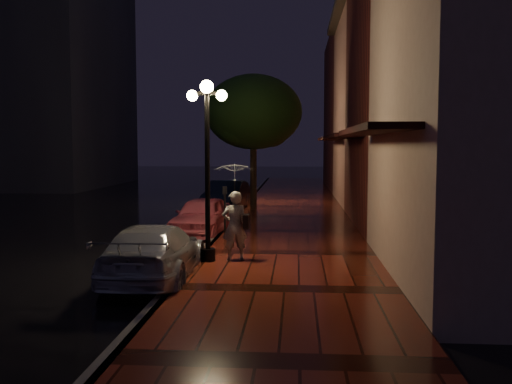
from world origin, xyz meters
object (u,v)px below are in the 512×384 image
at_px(silver_car, 154,252).
at_px(woman_with_umbrella, 235,196).
at_px(pink_car, 202,216).
at_px(navy_car, 227,196).
at_px(street_tree, 254,114).
at_px(parking_meter, 225,204).
at_px(streetlamp_near, 207,159).
at_px(streetlamp_far, 253,152).

distance_m(silver_car, woman_with_umbrella, 2.47).
relative_size(pink_car, woman_with_umbrella, 1.57).
bearing_deg(navy_car, woman_with_umbrella, -76.45).
relative_size(street_tree, silver_car, 1.36).
bearing_deg(parking_meter, pink_car, 176.41).
xyz_separation_m(streetlamp_near, woman_with_umbrella, (0.64, 0.13, -0.89)).
distance_m(navy_car, parking_meter, 6.60).
relative_size(woman_with_umbrella, parking_meter, 1.63).
bearing_deg(woman_with_umbrella, silver_car, 27.81).
bearing_deg(navy_car, streetlamp_near, -79.73).
xyz_separation_m(navy_car, silver_car, (0.00, -12.76, -0.07)).
bearing_deg(street_tree, silver_car, -95.56).
relative_size(streetlamp_near, pink_car, 1.16).
distance_m(streetlamp_near, streetlamp_far, 14.00).
xyz_separation_m(streetlamp_near, street_tree, (0.26, 10.99, 1.64)).
distance_m(streetlamp_near, parking_meter, 5.06).
bearing_deg(silver_car, woman_with_umbrella, -136.69).
height_order(pink_car, navy_car, navy_car).
distance_m(silver_car, parking_meter, 6.28).
distance_m(street_tree, parking_meter, 6.99).
xyz_separation_m(street_tree, woman_with_umbrella, (0.38, -10.87, -2.53)).
bearing_deg(streetlamp_near, parking_meter, 92.38).
bearing_deg(pink_car, streetlamp_near, -72.59).
bearing_deg(streetlamp_far, pink_car, -95.90).
bearing_deg(navy_car, parking_meter, -77.97).
bearing_deg(woman_with_umbrella, parking_meter, -96.23).
bearing_deg(navy_car, pink_car, -84.51).
bearing_deg(streetlamp_near, street_tree, 88.65).
xyz_separation_m(streetlamp_far, woman_with_umbrella, (0.64, -13.87, -0.89)).
bearing_deg(woman_with_umbrella, streetlamp_far, -103.76).
bearing_deg(streetlamp_near, pink_car, 101.16).
relative_size(streetlamp_far, pink_car, 1.16).
relative_size(streetlamp_far, parking_meter, 2.97).
bearing_deg(street_tree, woman_with_umbrella, -88.00).
distance_m(street_tree, woman_with_umbrella, 11.16).
distance_m(pink_car, parking_meter, 0.85).
distance_m(street_tree, navy_car, 3.77).
distance_m(street_tree, silver_car, 12.99).
bearing_deg(parking_meter, streetlamp_far, 86.06).
height_order(street_tree, woman_with_umbrella, street_tree).
relative_size(streetlamp_far, navy_car, 1.03).
height_order(streetlamp_near, pink_car, streetlamp_near).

